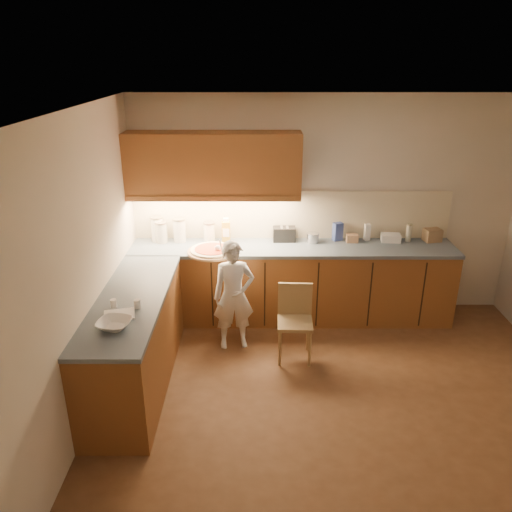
# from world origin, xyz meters

# --- Properties ---
(room) EXTENTS (4.54, 4.50, 2.62)m
(room) POSITION_xyz_m (0.00, 0.00, 1.68)
(room) COLOR brown
(room) RESTS_ON ground
(l_counter) EXTENTS (3.77, 2.62, 0.92)m
(l_counter) POSITION_xyz_m (-0.92, 1.25, 0.46)
(l_counter) COLOR brown
(l_counter) RESTS_ON ground
(backsplash) EXTENTS (3.75, 0.02, 0.58)m
(backsplash) POSITION_xyz_m (-0.38, 1.99, 1.21)
(backsplash) COLOR beige
(backsplash) RESTS_ON l_counter
(upper_cabinets) EXTENTS (1.95, 0.36, 0.73)m
(upper_cabinets) POSITION_xyz_m (-1.27, 1.82, 1.85)
(upper_cabinets) COLOR brown
(upper_cabinets) RESTS_ON ground
(pizza_on_board) EXTENTS (0.55, 0.55, 0.22)m
(pizza_on_board) POSITION_xyz_m (-1.29, 1.49, 0.94)
(pizza_on_board) COLOR tan
(pizza_on_board) RESTS_ON l_counter
(child) EXTENTS (0.49, 0.36, 1.21)m
(child) POSITION_xyz_m (-1.04, 1.05, 0.61)
(child) COLOR white
(child) RESTS_ON ground
(wooden_chair) EXTENTS (0.37, 0.37, 0.79)m
(wooden_chair) POSITION_xyz_m (-0.40, 0.87, 0.46)
(wooden_chair) COLOR tan
(wooden_chair) RESTS_ON ground
(mixing_bowl) EXTENTS (0.32, 0.32, 0.07)m
(mixing_bowl) POSITION_xyz_m (-1.95, -0.16, 0.95)
(mixing_bowl) COLOR white
(mixing_bowl) RESTS_ON l_counter
(canister_a) EXTENTS (0.15, 0.15, 0.30)m
(canister_a) POSITION_xyz_m (-1.97, 1.88, 1.07)
(canister_a) COLOR silver
(canister_a) RESTS_ON l_counter
(canister_b) EXTENTS (0.14, 0.14, 0.25)m
(canister_b) POSITION_xyz_m (-1.91, 1.83, 1.05)
(canister_b) COLOR beige
(canister_b) RESTS_ON l_counter
(canister_c) EXTENTS (0.15, 0.15, 0.29)m
(canister_c) POSITION_xyz_m (-1.70, 1.86, 1.06)
(canister_c) COLOR silver
(canister_c) RESTS_ON l_counter
(canister_d) EXTENTS (0.14, 0.14, 0.23)m
(canister_d) POSITION_xyz_m (-1.35, 1.89, 1.04)
(canister_d) COLOR white
(canister_d) RESTS_ON l_counter
(oil_jug) EXTENTS (0.10, 0.07, 0.29)m
(oil_jug) POSITION_xyz_m (-1.15, 1.85, 1.05)
(oil_jug) COLOR gold
(oil_jug) RESTS_ON l_counter
(toaster) EXTENTS (0.27, 0.15, 0.17)m
(toaster) POSITION_xyz_m (-0.46, 1.88, 1.01)
(toaster) COLOR black
(toaster) RESTS_ON l_counter
(steel_pot) EXTENTS (0.15, 0.15, 0.12)m
(steel_pot) POSITION_xyz_m (-0.13, 1.83, 0.98)
(steel_pot) COLOR #BABABF
(steel_pot) RESTS_ON l_counter
(blue_box) EXTENTS (0.13, 0.11, 0.22)m
(blue_box) POSITION_xyz_m (0.17, 1.90, 1.03)
(blue_box) COLOR #324696
(blue_box) RESTS_ON l_counter
(card_box_a) EXTENTS (0.14, 0.10, 0.10)m
(card_box_a) POSITION_xyz_m (0.34, 1.84, 0.97)
(card_box_a) COLOR tan
(card_box_a) RESTS_ON l_counter
(white_bottle) EXTENTS (0.07, 0.07, 0.19)m
(white_bottle) POSITION_xyz_m (0.53, 1.92, 1.02)
(white_bottle) COLOR white
(white_bottle) RESTS_ON l_counter
(flat_pack) EXTENTS (0.24, 0.18, 0.09)m
(flat_pack) POSITION_xyz_m (0.80, 1.87, 0.96)
(flat_pack) COLOR silver
(flat_pack) RESTS_ON l_counter
(tall_jar) EXTENTS (0.07, 0.07, 0.22)m
(tall_jar) POSITION_xyz_m (1.00, 1.86, 1.03)
(tall_jar) COLOR beige
(tall_jar) RESTS_ON l_counter
(card_box_b) EXTENTS (0.22, 0.18, 0.15)m
(card_box_b) POSITION_xyz_m (1.29, 1.88, 0.99)
(card_box_b) COLOR tan
(card_box_b) RESTS_ON l_counter
(dough_cloth) EXTENTS (0.29, 0.25, 0.02)m
(dough_cloth) POSITION_xyz_m (-1.96, 0.04, 0.93)
(dough_cloth) COLOR white
(dough_cloth) RESTS_ON l_counter
(spice_jar_a) EXTENTS (0.06, 0.06, 0.07)m
(spice_jar_a) POSITION_xyz_m (-2.05, 0.20, 0.96)
(spice_jar_a) COLOR white
(spice_jar_a) RESTS_ON l_counter
(spice_jar_b) EXTENTS (0.08, 0.08, 0.08)m
(spice_jar_b) POSITION_xyz_m (-1.84, 0.19, 0.96)
(spice_jar_b) COLOR white
(spice_jar_b) RESTS_ON l_counter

